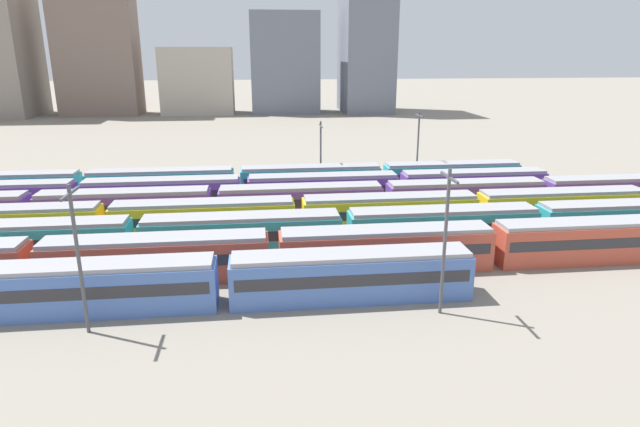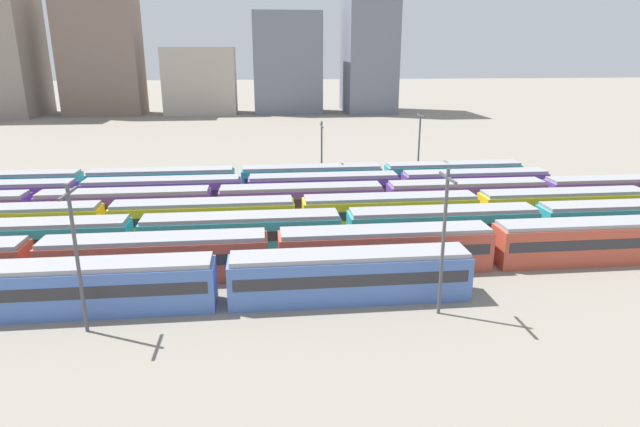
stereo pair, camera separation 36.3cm
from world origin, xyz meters
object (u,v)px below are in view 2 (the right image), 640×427
Objects in this scene: catenary_pole_3 at (419,145)px; catenary_pole_2 at (76,253)px; train_track_5 at (245,191)px; catenary_pole_1 at (322,151)px; catenary_pole_0 at (444,236)px; train_track_0 at (87,287)px; train_track_4 at (301,202)px; train_track_2 at (242,234)px; train_track_6 at (238,181)px; train_track_3 at (477,210)px; train_track_1 at (492,245)px.

catenary_pole_2 is at bearing -131.95° from catenary_pole_3.
catenary_pole_1 reaches higher than train_track_5.
catenary_pole_0 is 37.27m from catenary_pole_1.
catenary_pole_3 is at bearing 76.33° from catenary_pole_0.
catenary_pole_2 reaches higher than train_track_0.
catenary_pole_0 is at bearing -71.36° from train_track_4.
train_track_0 is 5.29× the size of catenary_pole_0.
catenary_pole_3 reaches higher than train_track_2.
train_track_2 is 8.88× the size of catenary_pole_0.
catenary_pole_2 is at bearing -124.20° from train_track_4.
train_track_6 is at bearing 125.20° from train_track_4.
train_track_0 is 0.50× the size of train_track_3.
catenary_pole_1 is (9.97, 23.60, 3.16)m from train_track_2.
train_track_0 is at bearing -134.92° from catenary_pole_3.
train_track_0 and train_track_6 have the same top height.
catenary_pole_0 reaches higher than train_track_5.
train_track_3 and train_track_5 have the same top height.
catenary_pole_2 is (0.67, -2.98, 3.72)m from train_track_0.
train_track_4 is at bearing -142.34° from catenary_pole_3.
train_track_3 is 1.51× the size of train_track_6.
train_track_5 is 7.28× the size of catenary_pole_3.
train_track_0 is at bearing -135.53° from train_track_2.
catenary_pole_1 is 0.88× the size of catenary_pole_3.
train_track_5 is at bearing 90.49° from train_track_2.
train_track_3 is at bearing -15.92° from train_track_4.
train_track_1 is at bearing -67.97° from catenary_pole_1.
train_track_3 is 23.64m from catenary_pole_1.
catenary_pole_3 is at bearing 45.08° from train_track_0.
train_track_3 is at bearing -86.21° from catenary_pole_3.
catenary_pole_0 reaches higher than train_track_3.
train_track_3 is at bearing -22.92° from train_track_5.
train_track_4 is 8.22m from train_track_5.
catenary_pole_1 is at bearing 112.03° from train_track_1.
train_track_0 is 4.81m from catenary_pole_2.
catenary_pole_3 is (1.62, 28.73, 3.78)m from train_track_1.
train_track_4 is 9.22× the size of catenary_pole_2.
train_track_3 is (2.84, 10.40, 0.00)m from train_track_1.
train_track_3 is 10.67× the size of catenary_pole_0.
train_track_5 is at bearing 157.08° from train_track_3.
train_track_6 is at bearing 148.61° from train_track_3.
catenary_pole_3 is at bearing 18.74° from train_track_5.
train_track_5 is (10.46, 26.00, 0.00)m from train_track_0.
train_track_2 is 17.07m from catenary_pole_2.
train_track_1 is 11.70m from catenary_pole_0.
train_track_3 is at bearing 61.28° from catenary_pole_0.
catenary_pole_2 is at bearing -118.28° from catenary_pole_1.
train_track_2 is 12.13m from train_track_4.
train_track_1 is at bearing -45.38° from train_track_4.
catenary_pole_3 reaches higher than train_track_1.
train_track_5 is 30.82m from catenary_pole_2.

